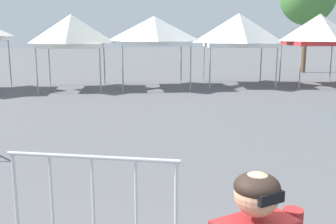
{
  "coord_description": "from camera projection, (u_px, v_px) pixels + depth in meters",
  "views": [
    {
      "loc": [
        -0.08,
        -1.66,
        2.46
      ],
      "look_at": [
        0.23,
        4.18,
        1.3
      ],
      "focal_mm": 42.19,
      "sensor_mm": 36.0,
      "label": 1
    }
  ],
  "objects": [
    {
      "name": "canopy_tent_behind_center",
      "position": [
        71.0,
        31.0,
        17.55
      ],
      "size": [
        2.86,
        2.86,
        3.32
      ],
      "color": "#9E9EA3",
      "rests_on": "ground"
    },
    {
      "name": "canopy_tent_left_of_center",
      "position": [
        154.0,
        31.0,
        18.1
      ],
      "size": [
        3.26,
        3.26,
        3.27
      ],
      "color": "#9E9EA3",
      "rests_on": "ground"
    },
    {
      "name": "canopy_tent_far_right",
      "position": [
        239.0,
        30.0,
        18.87
      ],
      "size": [
        3.31,
        3.31,
        3.43
      ],
      "color": "#9E9EA3",
      "rests_on": "ground"
    },
    {
      "name": "canopy_tent_far_left",
      "position": [
        319.0,
        30.0,
        18.9
      ],
      "size": [
        2.83,
        2.83,
        3.41
      ],
      "color": "#9E9EA3",
      "rests_on": "ground"
    },
    {
      "name": "crowd_barrier_mid_lot",
      "position": [
        92.0,
        181.0,
        4.65
      ],
      "size": [
        2.06,
        0.49,
        1.08
      ],
      "color": "#B7BABF",
      "rests_on": "ground"
    }
  ]
}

